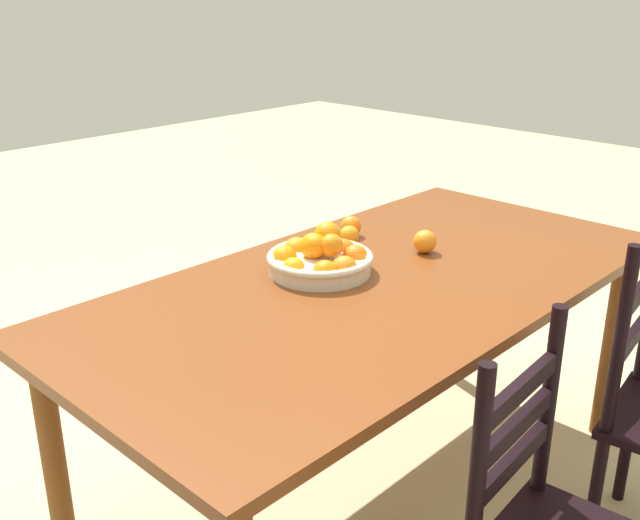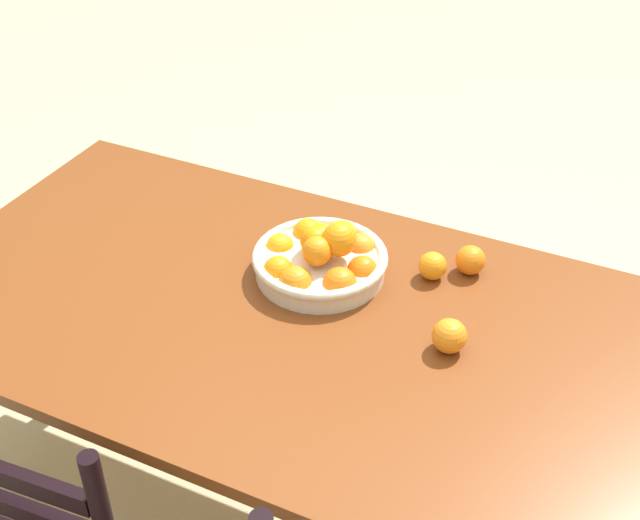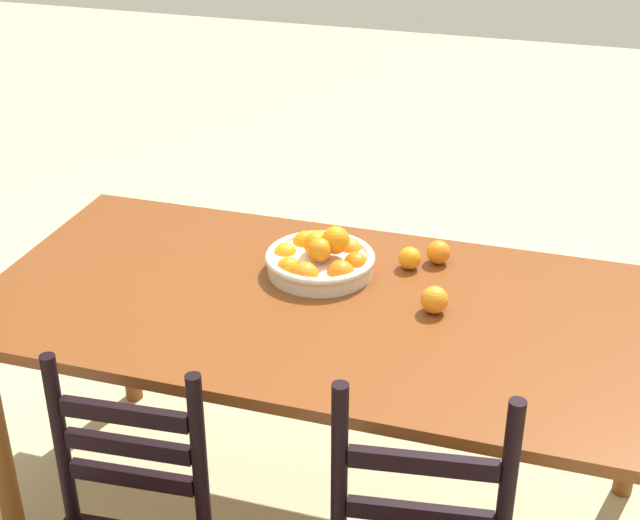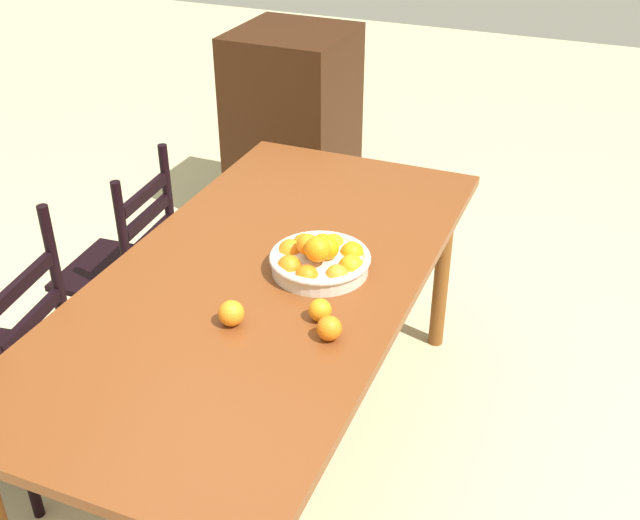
{
  "view_description": "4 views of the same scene",
  "coord_description": "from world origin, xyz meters",
  "px_view_note": "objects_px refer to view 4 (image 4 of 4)",
  "views": [
    {
      "loc": [
        1.56,
        1.26,
        1.59
      ],
      "look_at": [
        0.08,
        -0.16,
        0.81
      ],
      "focal_mm": 41.3,
      "sensor_mm": 36.0,
      "label": 1
    },
    {
      "loc": [
        -0.6,
        1.28,
        1.98
      ],
      "look_at": [
        0.08,
        -0.16,
        0.81
      ],
      "focal_mm": 47.49,
      "sensor_mm": 36.0,
      "label": 2
    },
    {
      "loc": [
        -0.6,
        2.09,
        2.06
      ],
      "look_at": [
        0.08,
        -0.16,
        0.81
      ],
      "focal_mm": 51.84,
      "sensor_mm": 36.0,
      "label": 3
    },
    {
      "loc": [
        -1.83,
        -0.94,
        2.07
      ],
      "look_at": [
        0.08,
        -0.16,
        0.81
      ],
      "focal_mm": 43.59,
      "sensor_mm": 36.0,
      "label": 4
    }
  ],
  "objects_px": {
    "chair_near_window": "(126,270)",
    "orange_loose_0": "(329,328)",
    "fruit_bowl": "(320,259)",
    "orange_loose_1": "(231,313)",
    "cabinet": "(293,129)",
    "dining_table": "(264,294)",
    "chair_by_cabinet": "(7,371)",
    "orange_loose_2": "(320,310)"
  },
  "relations": [
    {
      "from": "dining_table",
      "to": "chair_by_cabinet",
      "type": "xyz_separation_m",
      "value": [
        -0.39,
        0.75,
        -0.25
      ]
    },
    {
      "from": "dining_table",
      "to": "fruit_bowl",
      "type": "distance_m",
      "value": 0.22
    },
    {
      "from": "chair_by_cabinet",
      "to": "orange_loose_2",
      "type": "xyz_separation_m",
      "value": [
        0.23,
        -1.01,
        0.36
      ]
    },
    {
      "from": "cabinet",
      "to": "orange_loose_0",
      "type": "bearing_deg",
      "value": -152.37
    },
    {
      "from": "fruit_bowl",
      "to": "cabinet",
      "type": "bearing_deg",
      "value": 26.69
    },
    {
      "from": "dining_table",
      "to": "cabinet",
      "type": "distance_m",
      "value": 1.86
    },
    {
      "from": "chair_near_window",
      "to": "orange_loose_2",
      "type": "xyz_separation_m",
      "value": [
        -0.45,
        -1.01,
        0.37
      ]
    },
    {
      "from": "cabinet",
      "to": "dining_table",
      "type": "bearing_deg",
      "value": -157.85
    },
    {
      "from": "dining_table",
      "to": "cabinet",
      "type": "relative_size",
      "value": 1.85
    },
    {
      "from": "dining_table",
      "to": "chair_by_cabinet",
      "type": "bearing_deg",
      "value": 117.83
    },
    {
      "from": "chair_near_window",
      "to": "orange_loose_1",
      "type": "relative_size",
      "value": 12.3
    },
    {
      "from": "fruit_bowl",
      "to": "orange_loose_1",
      "type": "xyz_separation_m",
      "value": [
        -0.36,
        0.12,
        -0.01
      ]
    },
    {
      "from": "orange_loose_1",
      "to": "dining_table",
      "type": "bearing_deg",
      "value": 7.25
    },
    {
      "from": "orange_loose_1",
      "to": "orange_loose_2",
      "type": "xyz_separation_m",
      "value": [
        0.11,
        -0.22,
        -0.0
      ]
    },
    {
      "from": "chair_near_window",
      "to": "orange_loose_2",
      "type": "height_order",
      "value": "chair_near_window"
    },
    {
      "from": "dining_table",
      "to": "orange_loose_0",
      "type": "relative_size",
      "value": 27.46
    },
    {
      "from": "chair_near_window",
      "to": "orange_loose_0",
      "type": "xyz_separation_m",
      "value": [
        -0.52,
        -1.07,
        0.37
      ]
    },
    {
      "from": "chair_near_window",
      "to": "chair_by_cabinet",
      "type": "distance_m",
      "value": 0.68
    },
    {
      "from": "chair_by_cabinet",
      "to": "fruit_bowl",
      "type": "height_order",
      "value": "chair_by_cabinet"
    },
    {
      "from": "orange_loose_1",
      "to": "orange_loose_2",
      "type": "distance_m",
      "value": 0.25
    },
    {
      "from": "fruit_bowl",
      "to": "orange_loose_1",
      "type": "distance_m",
      "value": 0.38
    },
    {
      "from": "orange_loose_2",
      "to": "dining_table",
      "type": "bearing_deg",
      "value": 57.97
    },
    {
      "from": "dining_table",
      "to": "orange_loose_1",
      "type": "height_order",
      "value": "orange_loose_1"
    },
    {
      "from": "chair_near_window",
      "to": "cabinet",
      "type": "relative_size",
      "value": 0.88
    },
    {
      "from": "cabinet",
      "to": "orange_loose_0",
      "type": "distance_m",
      "value": 2.21
    },
    {
      "from": "chair_by_cabinet",
      "to": "cabinet",
      "type": "relative_size",
      "value": 0.94
    },
    {
      "from": "chair_by_cabinet",
      "to": "orange_loose_0",
      "type": "distance_m",
      "value": 1.13
    },
    {
      "from": "chair_near_window",
      "to": "orange_loose_0",
      "type": "bearing_deg",
      "value": 59.8
    },
    {
      "from": "dining_table",
      "to": "fruit_bowl",
      "type": "xyz_separation_m",
      "value": [
        0.08,
        -0.16,
        0.12
      ]
    },
    {
      "from": "chair_near_window",
      "to": "cabinet",
      "type": "xyz_separation_m",
      "value": [
        1.44,
        -0.09,
        0.08
      ]
    },
    {
      "from": "fruit_bowl",
      "to": "orange_loose_0",
      "type": "height_order",
      "value": "fruit_bowl"
    },
    {
      "from": "orange_loose_0",
      "to": "cabinet",
      "type": "bearing_deg",
      "value": 26.65
    },
    {
      "from": "orange_loose_0",
      "to": "orange_loose_2",
      "type": "height_order",
      "value": "orange_loose_0"
    },
    {
      "from": "fruit_bowl",
      "to": "chair_near_window",
      "type": "bearing_deg",
      "value": 77.17
    },
    {
      "from": "orange_loose_0",
      "to": "orange_loose_1",
      "type": "bearing_deg",
      "value": 98.29
    },
    {
      "from": "chair_near_window",
      "to": "orange_loose_0",
      "type": "distance_m",
      "value": 1.25
    },
    {
      "from": "orange_loose_2",
      "to": "orange_loose_1",
      "type": "bearing_deg",
      "value": 117.2
    },
    {
      "from": "cabinet",
      "to": "orange_loose_0",
      "type": "height_order",
      "value": "cabinet"
    },
    {
      "from": "dining_table",
      "to": "fruit_bowl",
      "type": "bearing_deg",
      "value": -63.51
    },
    {
      "from": "chair_near_window",
      "to": "fruit_bowl",
      "type": "bearing_deg",
      "value": 72.98
    },
    {
      "from": "chair_by_cabinet",
      "to": "orange_loose_2",
      "type": "height_order",
      "value": "chair_by_cabinet"
    },
    {
      "from": "dining_table",
      "to": "orange_loose_0",
      "type": "xyz_separation_m",
      "value": [
        -0.24,
        -0.32,
        0.11
      ]
    }
  ]
}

